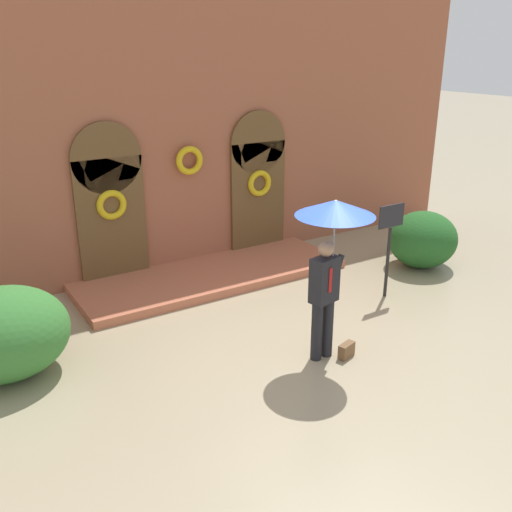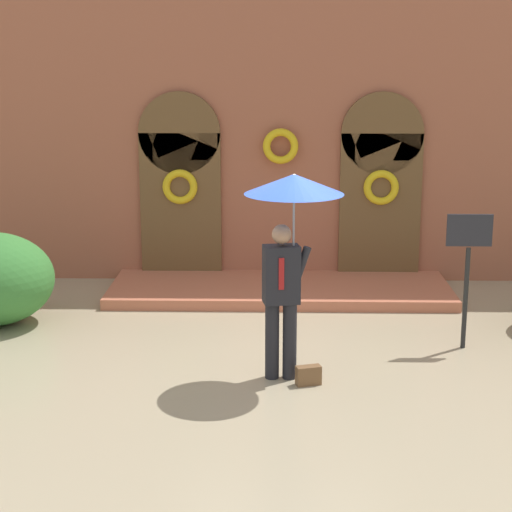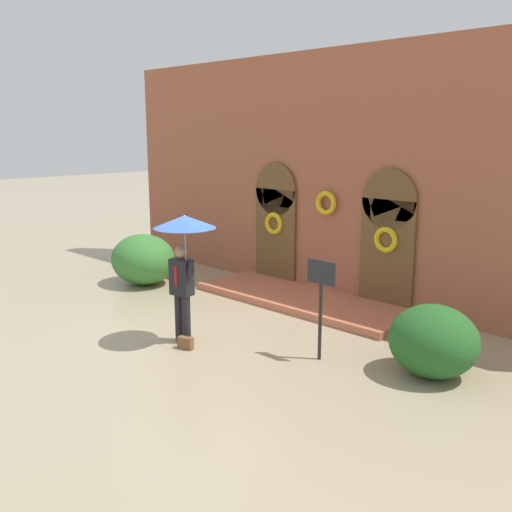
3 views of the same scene
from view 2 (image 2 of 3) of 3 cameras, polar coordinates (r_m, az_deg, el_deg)
The scene contains 5 objects.
ground_plane at distance 10.30m, azimuth 1.67°, elevation -7.32°, with size 80.00×80.00×0.00m, color tan.
building_facade at distance 13.81m, azimuth 1.66°, elevation 9.43°, with size 14.00×2.30×5.60m.
person_with_umbrella at distance 9.40m, azimuth 2.33°, elevation 2.78°, with size 1.10×1.10×2.36m.
handbag at distance 9.72m, azimuth 3.51°, elevation -7.95°, with size 0.28×0.12×0.22m, color brown.
sign_post at distance 10.88m, azimuth 13.94°, elevation -0.16°, with size 0.56×0.06×1.72m.
Camera 2 is at (-0.07, -9.62, 3.67)m, focal length 60.00 mm.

